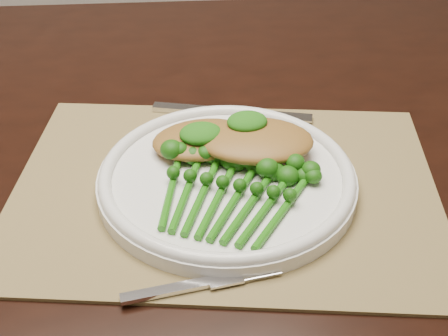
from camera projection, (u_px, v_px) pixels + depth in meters
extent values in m
cube|color=black|center=(128.00, 149.00, 0.80)|extent=(1.72, 1.13, 0.04)
cube|color=olive|center=(225.00, 189.00, 0.70)|extent=(0.55, 0.46, 0.00)
cylinder|color=white|center=(227.00, 181.00, 0.69)|extent=(0.29, 0.29, 0.02)
torus|color=white|center=(227.00, 174.00, 0.69)|extent=(0.28, 0.28, 0.01)
cube|color=silver|center=(185.00, 109.00, 0.83)|extent=(0.08, 0.04, 0.01)
cube|color=silver|center=(263.00, 115.00, 0.81)|extent=(0.13, 0.06, 0.00)
cube|color=silver|center=(166.00, 291.00, 0.57)|extent=(0.08, 0.01, 0.00)
ellipsoid|color=olive|center=(203.00, 139.00, 0.72)|extent=(0.12, 0.09, 0.02)
ellipsoid|color=olive|center=(256.00, 140.00, 0.71)|extent=(0.15, 0.12, 0.03)
ellipsoid|color=#124B0A|center=(201.00, 133.00, 0.71)|extent=(0.05, 0.04, 0.02)
ellipsoid|color=#124B0A|center=(247.00, 122.00, 0.71)|extent=(0.05, 0.04, 0.02)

